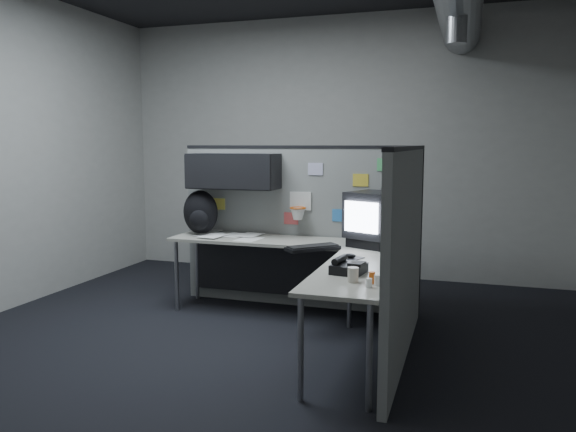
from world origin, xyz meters
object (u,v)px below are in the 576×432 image
(monitor, at_px, (375,218))
(keyboard, at_px, (313,248))
(desk, at_px, (303,259))
(phone, at_px, (348,267))
(backpack, at_px, (200,213))

(monitor, distance_m, keyboard, 0.64)
(monitor, relative_size, keyboard, 1.24)
(desk, distance_m, keyboard, 0.23)
(phone, height_order, backpack, backpack)
(phone, xyz_separation_m, backpack, (-1.79, 1.24, 0.18))
(keyboard, relative_size, phone, 1.71)
(keyboard, bearing_deg, phone, -57.39)
(phone, bearing_deg, backpack, 163.52)
(desk, relative_size, phone, 8.60)
(backpack, bearing_deg, phone, -35.41)
(desk, bearing_deg, phone, -56.61)
(monitor, distance_m, backpack, 1.80)
(backpack, bearing_deg, keyboard, -20.45)
(desk, relative_size, monitor, 4.08)
(monitor, xyz_separation_m, phone, (-0.01, -1.11, -0.21))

